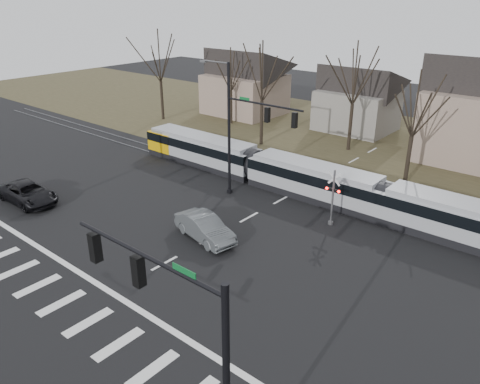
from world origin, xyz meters
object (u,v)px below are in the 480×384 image
Objects in this scene: sedan at (205,228)px; suv at (28,193)px; tram at (313,179)px; rail_crossing_signal at (332,199)px.

sedan is 0.93× the size of suv.
sedan reaches higher than suv.
suv is (-14.31, -4.44, -0.04)m from sedan.
sedan is 14.99m from suv.
rail_crossing_signal reaches higher than tram.
sedan is (-1.77, -10.25, -0.68)m from tram.
suv is at bearing -137.59° from tram.
tram is 8.99× the size of rail_crossing_signal.
suv is 22.72m from rail_crossing_signal.
rail_crossing_signal is at bearing -42.65° from tram.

